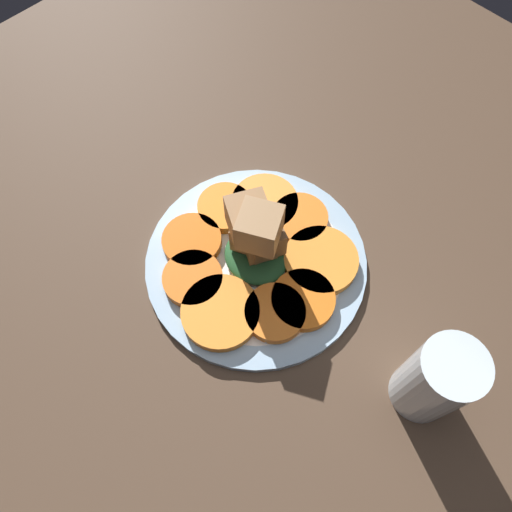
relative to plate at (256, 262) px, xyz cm
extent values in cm
cube|color=#4C3828|center=(0.00, 0.00, -1.52)|extent=(120.00, 120.00, 2.00)
cylinder|color=#99B7D1|center=(0.00, 0.00, -0.02)|extent=(26.93, 26.93, 1.00)
cylinder|color=white|center=(0.00, 0.00, 0.03)|extent=(21.54, 21.54, 1.00)
cylinder|color=orange|center=(2.17, -7.81, 1.26)|extent=(9.00, 9.00, 1.36)
cylinder|color=orange|center=(6.57, -3.41, 1.26)|extent=(6.99, 6.99, 1.36)
cylinder|color=orange|center=(7.72, 0.34, 1.26)|extent=(7.42, 7.42, 1.36)
cylinder|color=orange|center=(5.76, 5.22, 1.26)|extent=(8.94, 8.94, 1.36)
cylinder|color=orange|center=(0.41, 7.66, 1.26)|extent=(7.01, 7.01, 1.36)
cylinder|color=orange|center=(-4.64, 6.11, 1.26)|extent=(8.44, 8.44, 1.36)
cylinder|color=orange|center=(-7.75, 2.11, 1.26)|extent=(6.92, 6.92, 1.36)
cylinder|color=#D45F13|center=(-7.07, -4.03, 1.26)|extent=(7.25, 7.25, 1.36)
cylinder|color=orange|center=(-3.17, -7.30, 1.26)|extent=(7.10, 7.10, 1.36)
ellipsoid|color=#235128|center=(0.00, 0.00, 1.50)|extent=(7.98, 7.18, 1.84)
cube|color=brown|center=(0.20, 1.38, 4.41)|extent=(5.20, 5.20, 3.97)
cube|color=olive|center=(0.25, 0.60, 4.13)|extent=(4.63, 4.63, 3.42)
cube|color=#9E754C|center=(-1.47, 0.88, 4.51)|extent=(5.58, 5.58, 4.18)
cube|color=#9E754C|center=(0.53, -0.41, 9.01)|extent=(5.97, 5.97, 4.39)
cube|color=olive|center=(-1.12, 0.02, 8.92)|extent=(5.84, 5.84, 4.33)
cube|color=#B2B2B7|center=(2.16, -5.69, 0.78)|extent=(12.30, 1.68, 0.40)
cube|color=#B2B2B7|center=(-4.71, -5.37, 0.78)|extent=(1.59, 2.38, 0.40)
cube|color=#B2B2B7|center=(-7.91, -6.22, 0.78)|extent=(4.84, 0.54, 0.40)
cube|color=#B2B2B7|center=(-7.88, -5.55, 0.78)|extent=(4.84, 0.54, 0.40)
cube|color=#B2B2B7|center=(-7.85, -4.88, 0.78)|extent=(4.84, 0.54, 0.40)
cube|color=#B2B2B7|center=(-7.82, -4.22, 0.78)|extent=(4.84, 0.54, 0.40)
cylinder|color=silver|center=(23.57, 1.67, 5.46)|extent=(6.48, 6.48, 11.95)
camera|label=1|loc=(19.06, -18.71, 54.80)|focal=35.00mm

